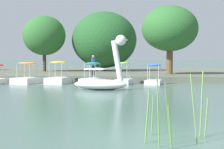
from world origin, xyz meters
TOP-DOWN VIEW (x-y plane):
  - ground_plane at (0.00, 0.00)m, footprint 638.92×638.92m
  - shore_bank_far at (0.00, 34.28)m, footprint 134.03×27.29m
  - swan_boat at (-3.26, 14.00)m, footprint 3.42×1.97m
  - pedal_boat_blue at (-0.16, 19.01)m, footprint 1.41×2.12m
  - pedal_boat_lime at (-2.32, 19.05)m, footprint 1.26×2.10m
  - pedal_boat_teal at (-4.64, 19.00)m, footprint 1.79×2.36m
  - pedal_boat_yellow at (-7.17, 19.02)m, footprint 1.68×2.45m
  - pedal_boat_orange at (-9.51, 18.98)m, footprint 2.09×2.65m
  - tree_broadleaf_right at (1.26, 25.05)m, footprint 4.94×5.02m
  - tree_willow_overhanging at (-5.41, 33.14)m, footprint 9.89×9.91m
  - tree_broadleaf_left at (-11.53, 31.13)m, footprint 5.89×5.70m
  - person_on_path at (-5.04, 22.27)m, footprint 0.31×0.31m
  - reed_clump_foreground at (0.97, -0.12)m, footprint 3.76×1.54m

SIDE VIEW (x-z plane):
  - ground_plane at x=0.00m, z-range 0.00..0.00m
  - shore_bank_far at x=0.00m, z-range 0.00..0.48m
  - pedal_boat_teal at x=-4.64m, z-range -0.36..1.24m
  - pedal_boat_lime at x=-2.32m, z-range -0.36..1.25m
  - pedal_boat_blue at x=-0.16m, z-range -0.28..1.20m
  - pedal_boat_orange at x=-9.51m, z-range -0.34..1.27m
  - pedal_boat_yellow at x=-7.17m, z-range -0.35..1.33m
  - swan_boat at x=-3.26m, z-range -0.98..2.28m
  - reed_clump_foreground at x=0.97m, z-range -0.15..1.44m
  - person_on_path at x=-5.04m, z-range 0.50..2.15m
  - tree_willow_overhanging at x=-5.41m, z-range 0.64..7.10m
  - tree_broadleaf_left at x=-11.53m, z-range 1.32..7.19m
  - tree_broadleaf_right at x=1.26m, z-range 1.45..7.41m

